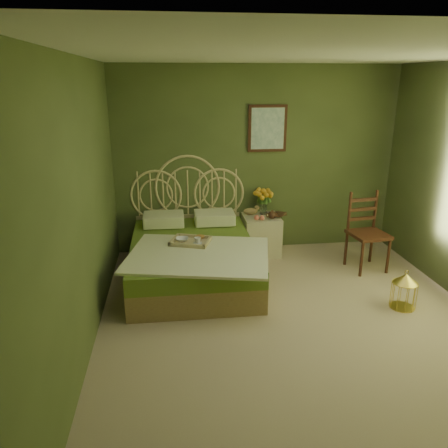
{
  "coord_description": "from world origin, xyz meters",
  "views": [
    {
      "loc": [
        -1.21,
        -3.79,
        2.4
      ],
      "look_at": [
        -0.62,
        1.0,
        0.79
      ],
      "focal_mm": 35.0,
      "sensor_mm": 36.0,
      "label": 1
    }
  ],
  "objects": [
    {
      "name": "floor",
      "position": [
        0.0,
        0.0,
        0.0
      ],
      "size": [
        4.5,
        4.5,
        0.0
      ],
      "primitive_type": "plane",
      "color": "tan",
      "rests_on": "ground"
    },
    {
      "name": "ceiling",
      "position": [
        0.0,
        0.0,
        2.6
      ],
      "size": [
        4.5,
        4.5,
        0.0
      ],
      "primitive_type": "plane",
      "rotation": [
        3.14,
        0.0,
        0.0
      ],
      "color": "silver",
      "rests_on": "wall_back"
    },
    {
      "name": "wall_back",
      "position": [
        0.0,
        2.25,
        1.3
      ],
      "size": [
        4.0,
        0.0,
        4.0
      ],
      "primitive_type": "plane",
      "rotation": [
        1.57,
        0.0,
        0.0
      ],
      "color": "#5B6836",
      "rests_on": "floor"
    },
    {
      "name": "wall_left",
      "position": [
        -2.0,
        0.0,
        1.3
      ],
      "size": [
        0.0,
        4.5,
        4.5
      ],
      "primitive_type": "plane",
      "rotation": [
        1.57,
        0.0,
        1.57
      ],
      "color": "#5B6836",
      "rests_on": "floor"
    },
    {
      "name": "wall_art",
      "position": [
        0.14,
        2.22,
        1.75
      ],
      "size": [
        0.54,
        0.04,
        0.64
      ],
      "color": "#32180D",
      "rests_on": "wall_back"
    },
    {
      "name": "bed",
      "position": [
        -0.98,
        1.29,
        0.3
      ],
      "size": [
        1.77,
        2.24,
        1.39
      ],
      "color": "#A18A50",
      "rests_on": "floor"
    },
    {
      "name": "nightstand",
      "position": [
        0.04,
        1.99,
        0.35
      ],
      "size": [
        0.51,
        0.51,
        0.99
      ],
      "color": "beige",
      "rests_on": "floor"
    },
    {
      "name": "chair",
      "position": [
        1.31,
        1.35,
        0.56
      ],
      "size": [
        0.51,
        0.51,
        1.02
      ],
      "rotation": [
        0.0,
        0.0,
        0.14
      ],
      "color": "#32180D",
      "rests_on": "floor"
    },
    {
      "name": "birdcage",
      "position": [
        1.27,
        0.23,
        0.2
      ],
      "size": [
        0.27,
        0.27,
        0.4
      ],
      "rotation": [
        0.0,
        0.0,
        -0.27
      ],
      "color": "gold",
      "rests_on": "floor"
    },
    {
      "name": "book_lower",
      "position": [
        0.22,
        2.0,
        0.57
      ],
      "size": [
        0.23,
        0.26,
        0.02
      ],
      "primitive_type": "imported",
      "rotation": [
        0.0,
        0.0,
        0.38
      ],
      "color": "#381E0F",
      "rests_on": "nightstand"
    },
    {
      "name": "book_upper",
      "position": [
        0.22,
        2.0,
        0.59
      ],
      "size": [
        0.26,
        0.28,
        0.02
      ],
      "primitive_type": "imported",
      "rotation": [
        0.0,
        0.0,
        -0.56
      ],
      "color": "#472819",
      "rests_on": "nightstand"
    },
    {
      "name": "cereal_bowl",
      "position": [
        -1.11,
        1.19,
        0.55
      ],
      "size": [
        0.16,
        0.16,
        0.04
      ],
      "primitive_type": "imported",
      "rotation": [
        0.0,
        0.0,
        -0.06
      ],
      "color": "white",
      "rests_on": "bed"
    },
    {
      "name": "coffee_cup",
      "position": [
        -0.93,
        1.08,
        0.57
      ],
      "size": [
        0.08,
        0.08,
        0.07
      ],
      "primitive_type": "imported",
      "rotation": [
        0.0,
        0.0,
        0.02
      ],
      "color": "white",
      "rests_on": "bed"
    }
  ]
}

